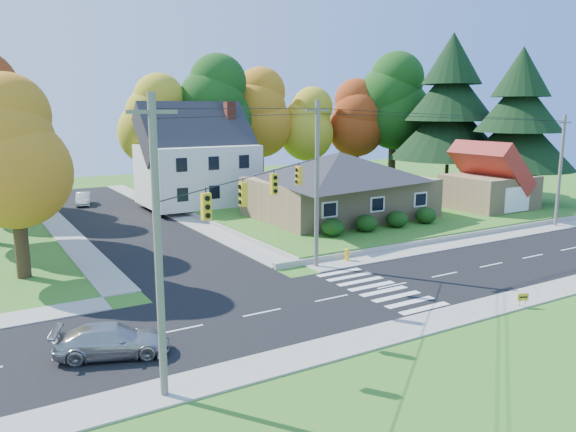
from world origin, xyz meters
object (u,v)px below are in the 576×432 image
silver_sedan (112,340)px  fire_hydrant (347,255)px  ranch_house (339,183)px  white_car (83,199)px

silver_sedan → fire_hydrant: bearing=-47.7°
ranch_house → white_car: 26.15m
white_car → fire_hydrant: white_car is taller
silver_sedan → white_car: bearing=11.1°
white_car → fire_hydrant: bearing=-57.9°
fire_hydrant → ranch_house: bearing=56.4°
silver_sedan → fire_hydrant: size_ratio=5.04×
white_car → silver_sedan: bearing=-85.6°
ranch_house → fire_hydrant: (-7.13, -10.73, -2.85)m
ranch_house → silver_sedan: 29.00m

